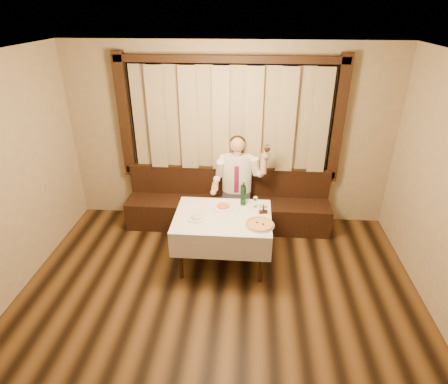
# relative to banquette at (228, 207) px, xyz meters

# --- Properties ---
(room) EXTENTS (5.01, 6.01, 2.81)m
(room) POSITION_rel_banquette_xyz_m (-0.00, -1.75, 1.19)
(room) COLOR black
(room) RESTS_ON ground
(banquette) EXTENTS (3.20, 0.61, 0.94)m
(banquette) POSITION_rel_banquette_xyz_m (0.00, 0.00, 0.00)
(banquette) COLOR black
(banquette) RESTS_ON ground
(dining_table) EXTENTS (1.27, 0.97, 0.76)m
(dining_table) POSITION_rel_banquette_xyz_m (0.00, -1.02, 0.34)
(dining_table) COLOR black
(dining_table) RESTS_ON ground
(pizza) EXTENTS (0.37, 0.37, 0.04)m
(pizza) POSITION_rel_banquette_xyz_m (0.48, -1.23, 0.46)
(pizza) COLOR white
(pizza) RESTS_ON dining_table
(pasta_red) EXTENTS (0.28, 0.28, 0.10)m
(pasta_red) POSITION_rel_banquette_xyz_m (-0.01, -0.81, 0.48)
(pasta_red) COLOR white
(pasta_red) RESTS_ON dining_table
(pasta_cream) EXTENTS (0.25, 0.25, 0.08)m
(pasta_cream) POSITION_rel_banquette_xyz_m (-0.33, -1.13, 0.48)
(pasta_cream) COLOR white
(pasta_cream) RESTS_ON dining_table
(green_bottle) EXTENTS (0.08, 0.08, 0.35)m
(green_bottle) POSITION_rel_banquette_xyz_m (0.25, -0.70, 0.60)
(green_bottle) COLOR #0E451C
(green_bottle) RESTS_ON dining_table
(table_wine_glass) EXTENTS (0.07, 0.07, 0.17)m
(table_wine_glass) POSITION_rel_banquette_xyz_m (0.42, -0.77, 0.57)
(table_wine_glass) COLOR white
(table_wine_glass) RESTS_ON dining_table
(cruet_caddy) EXTENTS (0.12, 0.07, 0.12)m
(cruet_caddy) POSITION_rel_banquette_xyz_m (0.53, -0.92, 0.49)
(cruet_caddy) COLOR black
(cruet_caddy) RESTS_ON dining_table
(seated_man) EXTENTS (0.85, 0.63, 1.50)m
(seated_man) POSITION_rel_banquette_xyz_m (0.14, -0.09, 0.55)
(seated_man) COLOR black
(seated_man) RESTS_ON ground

